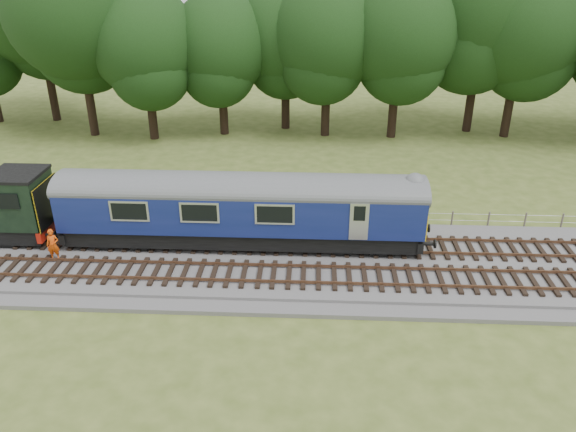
{
  "coord_description": "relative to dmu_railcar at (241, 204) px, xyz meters",
  "views": [
    {
      "loc": [
        -1.76,
        -23.89,
        14.3
      ],
      "look_at": [
        -2.99,
        1.4,
        2.0
      ],
      "focal_mm": 35.0,
      "sensor_mm": 36.0,
      "label": 1
    }
  ],
  "objects": [
    {
      "name": "worker",
      "position": [
        -8.97,
        -2.04,
        -1.44
      ],
      "size": [
        0.64,
        0.46,
        1.64
      ],
      "primitive_type": "imported",
      "rotation": [
        0.0,
        0.0,
        0.12
      ],
      "color": "#E64B0C",
      "rests_on": "ballast"
    },
    {
      "name": "ballast",
      "position": [
        5.35,
        -1.4,
        -2.43
      ],
      "size": [
        70.0,
        7.0,
        0.35
      ],
      "primitive_type": "cube",
      "color": "#4C4C4F",
      "rests_on": "ground"
    },
    {
      "name": "dmu_railcar",
      "position": [
        0.0,
        0.0,
        0.0
      ],
      "size": [
        18.05,
        2.86,
        3.88
      ],
      "color": "black",
      "rests_on": "ground"
    },
    {
      "name": "track_south",
      "position": [
        5.35,
        -3.0,
        -2.19
      ],
      "size": [
        67.2,
        2.4,
        0.21
      ],
      "color": "black",
      "rests_on": "ballast"
    },
    {
      "name": "tree_line",
      "position": [
        5.35,
        20.6,
        -2.61
      ],
      "size": [
        70.0,
        8.0,
        18.0
      ],
      "primitive_type": null,
      "color": "black",
      "rests_on": "ground"
    },
    {
      "name": "ground",
      "position": [
        5.35,
        -1.4,
        -2.61
      ],
      "size": [
        120.0,
        120.0,
        0.0
      ],
      "primitive_type": "plane",
      "color": "#455720",
      "rests_on": "ground"
    },
    {
      "name": "fence",
      "position": [
        5.35,
        3.1,
        -2.61
      ],
      "size": [
        64.0,
        0.12,
        1.0
      ],
      "primitive_type": null,
      "color": "#6B6054",
      "rests_on": "ground"
    },
    {
      "name": "track_north",
      "position": [
        5.35,
        -0.0,
        -2.19
      ],
      "size": [
        67.2,
        2.4,
        0.21
      ],
      "color": "black",
      "rests_on": "ballast"
    }
  ]
}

